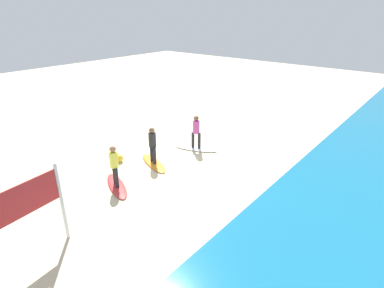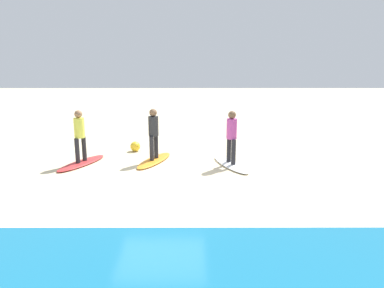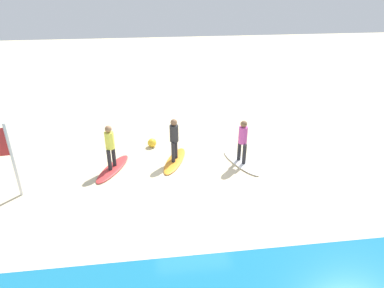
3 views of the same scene
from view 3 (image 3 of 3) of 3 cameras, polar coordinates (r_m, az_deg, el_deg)
ground_plane at (r=11.51m, az=-0.24°, el=-7.50°), size 60.00×60.00×0.00m
surfboard_white at (r=13.09m, az=8.06°, el=-3.04°), size 1.26×2.16×0.09m
surfer_white at (r=12.63m, az=8.34°, el=0.88°), size 0.32×0.44×1.64m
surfboard_orange at (r=13.10m, az=-2.86°, el=-2.75°), size 1.28×2.16×0.09m
surfer_orange at (r=12.65m, az=-2.96°, el=1.18°), size 0.32×0.44×1.64m
surfboard_red at (r=12.90m, az=-12.89°, el=-3.95°), size 1.38×2.14×0.09m
surfer_red at (r=12.44m, az=-13.35°, el=-0.00°), size 0.32×0.43×1.64m
beach_ball at (r=14.23m, az=-6.60°, el=0.20°), size 0.36×0.36×0.36m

